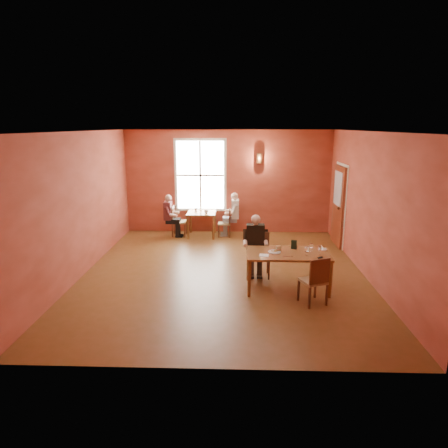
{
  "coord_description": "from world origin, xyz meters",
  "views": [
    {
      "loc": [
        0.28,
        -8.13,
        3.12
      ],
      "look_at": [
        0.0,
        0.2,
        1.05
      ],
      "focal_mm": 32.0,
      "sensor_mm": 36.0,
      "label": 1
    }
  ],
  "objects_px": {
    "main_table": "(287,271)",
    "second_table": "(202,224)",
    "diner_white": "(225,216)",
    "chair_diner_main": "(260,255)",
    "diner_main": "(260,249)",
    "diner_maroon": "(178,216)",
    "chair_diner_white": "(224,223)",
    "chair_diner_maroon": "(179,221)",
    "chair_empty": "(313,280)"
  },
  "relations": [
    {
      "from": "second_table",
      "to": "chair_diner_white",
      "type": "height_order",
      "value": "chair_diner_white"
    },
    {
      "from": "second_table",
      "to": "diner_main",
      "type": "bearing_deg",
      "value": -64.54
    },
    {
      "from": "diner_main",
      "to": "chair_diner_maroon",
      "type": "xyz_separation_m",
      "value": [
        -2.15,
        3.15,
        -0.18
      ]
    },
    {
      "from": "chair_diner_maroon",
      "to": "diner_maroon",
      "type": "bearing_deg",
      "value": -90.0
    },
    {
      "from": "chair_diner_main",
      "to": "diner_maroon",
      "type": "distance_m",
      "value": 3.81
    },
    {
      "from": "chair_diner_main",
      "to": "chair_diner_maroon",
      "type": "distance_m",
      "value": 3.79
    },
    {
      "from": "diner_white",
      "to": "diner_maroon",
      "type": "bearing_deg",
      "value": 90.0
    },
    {
      "from": "diner_white",
      "to": "diner_maroon",
      "type": "height_order",
      "value": "diner_white"
    },
    {
      "from": "main_table",
      "to": "chair_empty",
      "type": "relative_size",
      "value": 1.77
    },
    {
      "from": "chair_diner_maroon",
      "to": "diner_maroon",
      "type": "height_order",
      "value": "diner_maroon"
    },
    {
      "from": "chair_diner_main",
      "to": "diner_main",
      "type": "relative_size",
      "value": 0.74
    },
    {
      "from": "main_table",
      "to": "chair_diner_main",
      "type": "xyz_separation_m",
      "value": [
        -0.5,
        0.65,
        0.09
      ]
    },
    {
      "from": "second_table",
      "to": "chair_diner_main",
      "type": "bearing_deg",
      "value": -64.33
    },
    {
      "from": "chair_diner_white",
      "to": "diner_maroon",
      "type": "relative_size",
      "value": 0.67
    },
    {
      "from": "chair_empty",
      "to": "diner_white",
      "type": "xyz_separation_m",
      "value": [
        -1.7,
        4.42,
        0.16
      ]
    },
    {
      "from": "second_table",
      "to": "chair_diner_white",
      "type": "bearing_deg",
      "value": 0.0
    },
    {
      "from": "chair_empty",
      "to": "main_table",
      "type": "bearing_deg",
      "value": 97.14
    },
    {
      "from": "chair_diner_main",
      "to": "main_table",
      "type": "bearing_deg",
      "value": 127.57
    },
    {
      "from": "second_table",
      "to": "diner_white",
      "type": "height_order",
      "value": "diner_white"
    },
    {
      "from": "diner_white",
      "to": "chair_diner_maroon",
      "type": "xyz_separation_m",
      "value": [
        -1.33,
        0.0,
        -0.17
      ]
    },
    {
      "from": "diner_main",
      "to": "chair_diner_maroon",
      "type": "distance_m",
      "value": 3.82
    },
    {
      "from": "main_table",
      "to": "second_table",
      "type": "bearing_deg",
      "value": 117.94
    },
    {
      "from": "diner_main",
      "to": "diner_maroon",
      "type": "height_order",
      "value": "diner_main"
    },
    {
      "from": "chair_diner_white",
      "to": "diner_maroon",
      "type": "xyz_separation_m",
      "value": [
        -1.33,
        0.0,
        0.19
      ]
    },
    {
      "from": "diner_white",
      "to": "chair_empty",
      "type": "bearing_deg",
      "value": -158.93
    },
    {
      "from": "diner_white",
      "to": "diner_main",
      "type": "bearing_deg",
      "value": -165.41
    },
    {
      "from": "chair_diner_maroon",
      "to": "diner_maroon",
      "type": "distance_m",
      "value": 0.16
    },
    {
      "from": "main_table",
      "to": "chair_diner_main",
      "type": "relative_size",
      "value": 1.71
    },
    {
      "from": "main_table",
      "to": "diner_white",
      "type": "distance_m",
      "value": 4.0
    },
    {
      "from": "chair_diner_maroon",
      "to": "diner_white",
      "type": "bearing_deg",
      "value": 90.0
    },
    {
      "from": "main_table",
      "to": "diner_main",
      "type": "distance_m",
      "value": 0.84
    },
    {
      "from": "main_table",
      "to": "diner_white",
      "type": "height_order",
      "value": "diner_white"
    },
    {
      "from": "second_table",
      "to": "diner_maroon",
      "type": "xyz_separation_m",
      "value": [
        -0.68,
        0.0,
        0.24
      ]
    },
    {
      "from": "chair_diner_main",
      "to": "chair_diner_maroon",
      "type": "xyz_separation_m",
      "value": [
        -2.15,
        3.12,
        -0.02
      ]
    },
    {
      "from": "chair_empty",
      "to": "chair_diner_maroon",
      "type": "relative_size",
      "value": 1.02
    },
    {
      "from": "chair_diner_white",
      "to": "chair_diner_main",
      "type": "bearing_deg",
      "value": -164.76
    },
    {
      "from": "second_table",
      "to": "diner_maroon",
      "type": "distance_m",
      "value": 0.72
    },
    {
      "from": "diner_white",
      "to": "diner_maroon",
      "type": "distance_m",
      "value": 1.36
    },
    {
      "from": "diner_main",
      "to": "chair_empty",
      "type": "xyz_separation_m",
      "value": [
        0.88,
        -1.27,
        -0.17
      ]
    },
    {
      "from": "main_table",
      "to": "chair_empty",
      "type": "height_order",
      "value": "chair_empty"
    },
    {
      "from": "chair_diner_main",
      "to": "chair_empty",
      "type": "height_order",
      "value": "chair_diner_main"
    },
    {
      "from": "main_table",
      "to": "chair_diner_maroon",
      "type": "xyz_separation_m",
      "value": [
        -2.65,
        3.77,
        0.07
      ]
    },
    {
      "from": "chair_empty",
      "to": "chair_diner_maroon",
      "type": "bearing_deg",
      "value": 101.03
    },
    {
      "from": "chair_empty",
      "to": "chair_diner_maroon",
      "type": "xyz_separation_m",
      "value": [
        -3.03,
        4.42,
        -0.01
      ]
    },
    {
      "from": "chair_diner_maroon",
      "to": "diner_maroon",
      "type": "relative_size",
      "value": 0.74
    },
    {
      "from": "second_table",
      "to": "diner_white",
      "type": "distance_m",
      "value": 0.73
    },
    {
      "from": "diner_maroon",
      "to": "chair_diner_maroon",
      "type": "bearing_deg",
      "value": 90.0
    },
    {
      "from": "main_table",
      "to": "chair_diner_white",
      "type": "bearing_deg",
      "value": 109.7
    },
    {
      "from": "chair_empty",
      "to": "diner_maroon",
      "type": "bearing_deg",
      "value": 101.29
    },
    {
      "from": "diner_main",
      "to": "diner_maroon",
      "type": "bearing_deg",
      "value": -55.32
    }
  ]
}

